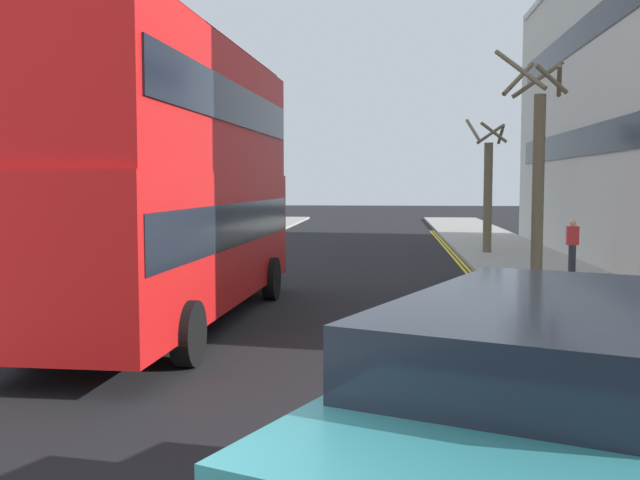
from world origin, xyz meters
The scene contains 9 objects.
sidewalk_right centered at (6.50, 16.00, 0.07)m, with size 4.00×80.00×0.14m, color #9E9991.
sidewalk_left centered at (-6.50, 16.00, 0.07)m, with size 4.00×80.00×0.14m, color #9E9991.
kerb_line_outer centered at (4.40, 14.00, 0.00)m, with size 0.10×56.00×0.01m, color yellow.
kerb_line_inner centered at (4.24, 14.00, 0.00)m, with size 0.10×56.00×0.01m, color yellow.
double_decker_bus_away centered at (-2.45, 11.87, 3.03)m, with size 3.07×10.88×5.64m.
taxi_minivan centered at (2.72, 1.97, 1.07)m, with size 3.58×5.16×2.12m.
pedestrian_far centered at (7.29, 20.23, 0.99)m, with size 0.34×0.22×1.62m.
street_tree_near centered at (5.61, 26.80, 2.60)m, with size 1.53×1.48×5.22m.
street_tree_mid centered at (5.60, 17.09, 3.18)m, with size 1.91×2.17×6.15m.
Camera 1 is at (1.77, -2.70, 2.87)m, focal length 41.74 mm.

